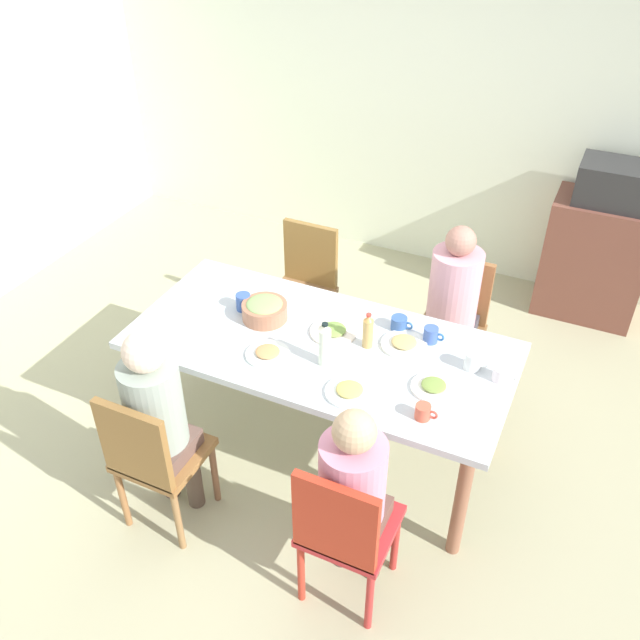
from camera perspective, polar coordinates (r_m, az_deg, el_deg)
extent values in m
plane|color=tan|center=(4.18, 0.00, -10.27)|extent=(7.02, 7.02, 0.00)
cube|color=silver|center=(5.44, 11.22, 17.04)|extent=(6.09, 0.12, 2.60)
cube|color=silver|center=(3.67, 0.00, -2.14)|extent=(2.04, 0.94, 0.04)
cylinder|color=#915741|center=(4.08, -14.16, -5.90)|extent=(0.07, 0.07, 0.73)
cylinder|color=#8D5941|center=(3.49, 11.60, -14.58)|extent=(0.07, 0.07, 0.73)
cylinder|color=brown|center=(4.53, -8.63, -0.25)|extent=(0.07, 0.07, 0.73)
cylinder|color=olive|center=(4.01, 14.45, -6.87)|extent=(0.07, 0.07, 0.73)
cube|color=brown|center=(4.59, -1.73, 1.89)|extent=(0.40, 0.40, 0.04)
cylinder|color=brown|center=(4.79, 1.05, 0.23)|extent=(0.04, 0.04, 0.43)
cylinder|color=olive|center=(4.91, -2.58, 1.21)|extent=(0.04, 0.04, 0.43)
cylinder|color=olive|center=(4.54, -0.70, -2.06)|extent=(0.04, 0.04, 0.43)
cylinder|color=olive|center=(4.67, -4.47, -0.97)|extent=(0.04, 0.04, 0.43)
cube|color=olive|center=(4.60, -0.78, 5.46)|extent=(0.38, 0.04, 0.45)
cube|color=red|center=(3.25, 2.54, -16.66)|extent=(0.40, 0.40, 0.04)
cylinder|color=red|center=(3.39, -1.58, -20.08)|extent=(0.04, 0.04, 0.43)
cylinder|color=#B42C2A|center=(3.32, 4.12, -22.10)|extent=(0.04, 0.04, 0.43)
cylinder|color=#B1362C|center=(3.57, 0.93, -15.95)|extent=(0.04, 0.04, 0.43)
cylinder|color=#B02B27|center=(3.50, 6.27, -17.72)|extent=(0.04, 0.04, 0.43)
cube|color=#B6311C|center=(2.96, 1.26, -16.46)|extent=(0.38, 0.04, 0.45)
cylinder|color=brown|center=(3.50, 1.85, -17.16)|extent=(0.09, 0.09, 0.45)
cylinder|color=brown|center=(3.47, 4.40, -18.02)|extent=(0.09, 0.09, 0.45)
cube|color=brown|center=(3.21, 2.57, -16.02)|extent=(0.30, 0.30, 0.10)
cylinder|color=pink|center=(3.01, 2.71, -13.06)|extent=(0.29, 0.29, 0.41)
sphere|color=tan|center=(2.80, 2.87, -9.21)|extent=(0.19, 0.19, 0.19)
cube|color=brown|center=(4.32, 10.53, -1.37)|extent=(0.40, 0.40, 0.04)
cylinder|color=#955D38|center=(4.56, 12.86, -2.96)|extent=(0.04, 0.04, 0.43)
cylinder|color=olive|center=(4.61, 8.80, -1.87)|extent=(0.04, 0.04, 0.43)
cylinder|color=olive|center=(4.30, 11.73, -5.58)|extent=(0.04, 0.04, 0.43)
cylinder|color=brown|center=(4.36, 7.44, -4.39)|extent=(0.04, 0.04, 0.43)
cube|color=#8F5C34|center=(4.33, 11.54, 2.42)|extent=(0.38, 0.04, 0.45)
cylinder|color=#463A46|center=(4.36, 10.86, -4.61)|extent=(0.09, 0.09, 0.45)
cylinder|color=#453941|center=(4.39, 8.86, -4.06)|extent=(0.09, 0.09, 0.45)
cube|color=#3F3C46|center=(4.28, 10.62, -0.74)|extent=(0.30, 0.30, 0.10)
cylinder|color=#D395A1|center=(4.11, 11.06, 2.53)|extent=(0.30, 0.30, 0.49)
sphere|color=#AA7563|center=(3.95, 11.60, 6.43)|extent=(0.17, 0.17, 0.17)
cube|color=brown|center=(3.61, -12.84, -10.82)|extent=(0.40, 0.40, 0.04)
cylinder|color=#946238|center=(3.78, -16.04, -13.90)|extent=(0.04, 0.04, 0.43)
cylinder|color=olive|center=(3.62, -11.69, -15.91)|extent=(0.04, 0.04, 0.43)
cylinder|color=olive|center=(3.94, -12.99, -10.61)|extent=(0.04, 0.04, 0.43)
cylinder|color=brown|center=(3.79, -8.74, -12.34)|extent=(0.04, 0.04, 0.43)
cube|color=olive|center=(3.36, -15.16, -10.05)|extent=(0.38, 0.04, 0.45)
cylinder|color=brown|center=(3.86, -12.52, -11.63)|extent=(0.09, 0.09, 0.45)
cylinder|color=brown|center=(3.78, -10.50, -12.47)|extent=(0.09, 0.09, 0.45)
cube|color=brown|center=(3.57, -12.96, -10.16)|extent=(0.30, 0.30, 0.10)
cylinder|color=#94A295|center=(3.37, -13.61, -6.83)|extent=(0.28, 0.28, 0.47)
sphere|color=beige|center=(3.17, -14.42, -2.56)|extent=(0.20, 0.20, 0.20)
cylinder|color=white|center=(3.35, 2.47, -6.00)|extent=(0.24, 0.24, 0.01)
ellipsoid|color=tan|center=(3.34, 2.47, -5.75)|extent=(0.13, 0.13, 0.02)
cylinder|color=white|center=(3.58, -4.35, -2.86)|extent=(0.23, 0.23, 0.01)
ellipsoid|color=tan|center=(3.56, -4.36, -2.62)|extent=(0.13, 0.13, 0.02)
cylinder|color=silver|center=(3.72, 1.11, -1.01)|extent=(0.25, 0.25, 0.01)
ellipsoid|color=#759B45|center=(3.70, 1.11, -0.77)|extent=(0.14, 0.14, 0.02)
cylinder|color=white|center=(3.66, 6.97, -2.04)|extent=(0.24, 0.24, 0.01)
ellipsoid|color=tan|center=(3.64, 6.99, -1.80)|extent=(0.13, 0.13, 0.02)
cylinder|color=white|center=(3.42, 9.38, -5.56)|extent=(0.22, 0.22, 0.01)
ellipsoid|color=olive|center=(3.40, 9.41, -5.31)|extent=(0.12, 0.12, 0.02)
cylinder|color=#A2684C|center=(3.82, -4.60, 0.74)|extent=(0.25, 0.25, 0.10)
ellipsoid|color=#85A560|center=(3.79, -4.64, 1.32)|extent=(0.20, 0.20, 0.04)
cylinder|color=#35599B|center=(3.76, 6.57, -0.26)|extent=(0.09, 0.09, 0.07)
torus|color=#33629F|center=(3.74, 7.37, -0.48)|extent=(0.05, 0.01, 0.05)
cylinder|color=white|center=(3.55, 12.56, -3.32)|extent=(0.08, 0.08, 0.10)
torus|color=white|center=(3.54, 13.40, -3.55)|extent=(0.05, 0.01, 0.05)
cylinder|color=#37569D|center=(3.90, -6.37, 1.50)|extent=(0.08, 0.08, 0.10)
torus|color=#3A54A7|center=(3.87, -5.68, 1.31)|extent=(0.05, 0.01, 0.05)
cylinder|color=#CB563E|center=(3.24, 8.52, -7.53)|extent=(0.07, 0.07, 0.08)
torus|color=#C84737|center=(3.23, 9.34, -7.77)|extent=(0.05, 0.01, 0.05)
cylinder|color=white|center=(3.52, 14.80, -4.33)|extent=(0.09, 0.09, 0.07)
torus|color=white|center=(3.52, 15.66, -4.56)|extent=(0.05, 0.01, 0.05)
cylinder|color=#3D5BA7|center=(3.68, 9.16, -1.21)|extent=(0.08, 0.08, 0.09)
torus|color=#2B60A4|center=(3.68, 9.92, -1.41)|extent=(0.05, 0.01, 0.05)
cylinder|color=tan|center=(3.59, 3.99, -1.11)|extent=(0.06, 0.06, 0.17)
cone|color=tan|center=(3.53, 4.06, 0.16)|extent=(0.05, 0.05, 0.03)
cylinder|color=red|center=(3.52, 4.07, 0.42)|extent=(0.03, 0.03, 0.01)
cylinder|color=silver|center=(3.45, 0.40, -2.26)|extent=(0.06, 0.06, 0.21)
cone|color=#EDE8C9|center=(3.38, 0.41, -0.64)|extent=(0.06, 0.06, 0.03)
cylinder|color=black|center=(3.37, 0.41, -0.37)|extent=(0.03, 0.03, 0.01)
cube|color=brown|center=(5.37, 21.77, 4.75)|extent=(0.70, 0.44, 0.90)
cube|color=#2A2A2A|center=(5.11, 23.25, 10.37)|extent=(0.48, 0.36, 0.28)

